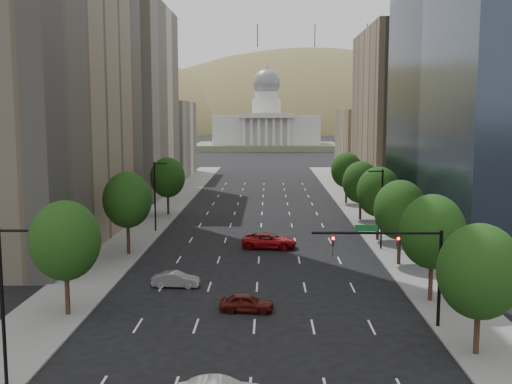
# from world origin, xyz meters

# --- Properties ---
(sidewalk_left) EXTENTS (6.00, 200.00, 0.15)m
(sidewalk_left) POSITION_xyz_m (-15.50, 60.00, 0.07)
(sidewalk_left) COLOR slate
(sidewalk_left) RESTS_ON ground
(sidewalk_right) EXTENTS (6.00, 200.00, 0.15)m
(sidewalk_right) POSITION_xyz_m (15.50, 60.00, 0.07)
(sidewalk_right) COLOR slate
(sidewalk_right) RESTS_ON ground
(midrise_cream_left) EXTENTS (14.00, 30.00, 35.00)m
(midrise_cream_left) POSITION_xyz_m (-25.00, 103.00, 17.50)
(midrise_cream_left) COLOR beige
(midrise_cream_left) RESTS_ON ground
(filler_left) EXTENTS (14.00, 26.00, 18.00)m
(filler_left) POSITION_xyz_m (-25.00, 136.00, 9.00)
(filler_left) COLOR beige
(filler_left) RESTS_ON ground
(parking_tan_right) EXTENTS (14.00, 30.00, 30.00)m
(parking_tan_right) POSITION_xyz_m (25.00, 100.00, 15.00)
(parking_tan_right) COLOR #8C7759
(parking_tan_right) RESTS_ON ground
(filler_right) EXTENTS (14.00, 26.00, 16.00)m
(filler_right) POSITION_xyz_m (25.00, 133.00, 8.00)
(filler_right) COLOR #8C7759
(filler_right) RESTS_ON ground
(tree_right_0) EXTENTS (5.20, 5.20, 8.39)m
(tree_right_0) POSITION_xyz_m (14.00, 25.00, 5.39)
(tree_right_0) COLOR #382316
(tree_right_0) RESTS_ON ground
(tree_right_1) EXTENTS (5.20, 5.20, 8.75)m
(tree_right_1) POSITION_xyz_m (14.00, 36.00, 5.75)
(tree_right_1) COLOR #382316
(tree_right_1) RESTS_ON ground
(tree_right_2) EXTENTS (5.20, 5.20, 8.61)m
(tree_right_2) POSITION_xyz_m (14.00, 48.00, 5.60)
(tree_right_2) COLOR #382316
(tree_right_2) RESTS_ON ground
(tree_right_3) EXTENTS (5.20, 5.20, 8.89)m
(tree_right_3) POSITION_xyz_m (14.00, 60.00, 5.89)
(tree_right_3) COLOR #382316
(tree_right_3) RESTS_ON ground
(tree_right_4) EXTENTS (5.20, 5.20, 8.46)m
(tree_right_4) POSITION_xyz_m (14.00, 74.00, 5.46)
(tree_right_4) COLOR #382316
(tree_right_4) RESTS_ON ground
(tree_right_5) EXTENTS (5.20, 5.20, 8.75)m
(tree_right_5) POSITION_xyz_m (14.00, 90.00, 5.75)
(tree_right_5) COLOR #382316
(tree_right_5) RESTS_ON ground
(tree_left_0) EXTENTS (5.20, 5.20, 8.75)m
(tree_left_0) POSITION_xyz_m (-14.00, 32.00, 5.75)
(tree_left_0) COLOR #382316
(tree_left_0) RESTS_ON ground
(tree_left_1) EXTENTS (5.20, 5.20, 8.97)m
(tree_left_1) POSITION_xyz_m (-14.00, 52.00, 5.96)
(tree_left_1) COLOR #382316
(tree_left_1) RESTS_ON ground
(tree_left_2) EXTENTS (5.20, 5.20, 8.68)m
(tree_left_2) POSITION_xyz_m (-14.00, 78.00, 5.68)
(tree_left_2) COLOR #382316
(tree_left_2) RESTS_ON ground
(streetlight_rn) EXTENTS (1.70, 0.20, 9.00)m
(streetlight_rn) POSITION_xyz_m (13.44, 55.00, 4.84)
(streetlight_rn) COLOR black
(streetlight_rn) RESTS_ON ground
(streetlight_ls) EXTENTS (1.70, 0.20, 9.00)m
(streetlight_ls) POSITION_xyz_m (-13.44, 20.00, 4.84)
(streetlight_ls) COLOR black
(streetlight_ls) RESTS_ON ground
(streetlight_ln) EXTENTS (1.70, 0.20, 9.00)m
(streetlight_ln) POSITION_xyz_m (-13.44, 65.00, 4.84)
(streetlight_ln) COLOR black
(streetlight_ln) RESTS_ON ground
(traffic_signal) EXTENTS (9.12, 0.40, 7.38)m
(traffic_signal) POSITION_xyz_m (10.53, 30.00, 5.17)
(traffic_signal) COLOR black
(traffic_signal) RESTS_ON ground
(capitol) EXTENTS (60.00, 40.00, 35.20)m
(capitol) POSITION_xyz_m (0.00, 249.71, 8.58)
(capitol) COLOR #596647
(capitol) RESTS_ON ground
(foothills) EXTENTS (720.00, 413.00, 263.00)m
(foothills) POSITION_xyz_m (34.67, 599.39, -37.78)
(foothills) COLOR olive
(foothills) RESTS_ON ground
(car_maroon) EXTENTS (4.27, 2.00, 1.41)m
(car_maroon) POSITION_xyz_m (-0.65, 33.26, 0.71)
(car_maroon) COLOR #470F0B
(car_maroon) RESTS_ON ground
(car_silver) EXTENTS (4.18, 1.61, 1.36)m
(car_silver) POSITION_xyz_m (-7.06, 39.85, 0.68)
(car_silver) COLOR gray
(car_silver) RESTS_ON ground
(car_red_far) EXTENTS (6.36, 3.32, 1.71)m
(car_red_far) POSITION_xyz_m (1.08, 55.67, 0.85)
(car_red_far) COLOR #9B0B0E
(car_red_far) RESTS_ON ground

